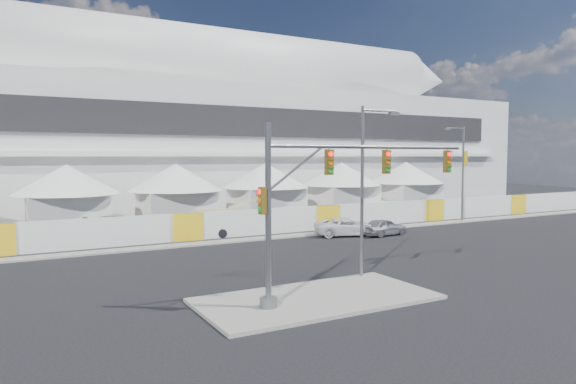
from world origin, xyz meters
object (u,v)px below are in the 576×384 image
pickup_curb (347,227)px  traffic_mast (318,202)px  lot_car_a (392,208)px  streetlight_median (366,179)px  boom_lift (213,224)px  lot_car_c (120,226)px  lot_car_b (486,203)px  sedan_silver (384,227)px  streetlight_curb (461,167)px

pickup_curb → traffic_mast: (-11.62, -14.19, 3.53)m
lot_car_a → traffic_mast: traffic_mast is taller
streetlight_median → boom_lift: 16.89m
pickup_curb → lot_car_c: bearing=79.9°
lot_car_a → boom_lift: (-21.10, -4.32, 0.20)m
lot_car_a → streetlight_median: bearing=146.3°
lot_car_b → traffic_mast: traffic_mast is taller
lot_car_c → sedan_silver: bearing=-108.7°
traffic_mast → streetlight_curb: 30.08m
pickup_curb → lot_car_b: size_ratio=1.06×
lot_car_a → lot_car_c: 27.26m
traffic_mast → boom_lift: size_ratio=1.52×
lot_car_c → boom_lift: 7.03m
lot_car_b → traffic_mast: bearing=119.0°
streetlight_curb → boom_lift: 23.61m
sedan_silver → streetlight_curb: size_ratio=0.44×
sedan_silver → pickup_curb: pickup_curb is taller
lot_car_a → streetlight_curb: bearing=-155.9°
streetlight_curb → lot_car_b: bearing=30.0°
sedan_silver → lot_car_a: lot_car_a is taller
pickup_curb → streetlight_curb: 14.71m
streetlight_median → streetlight_curb: bearing=32.2°
traffic_mast → streetlight_median: 5.14m
pickup_curb → streetlight_curb: (13.93, 1.66, 4.42)m
sedan_silver → traffic_mast: 19.46m
pickup_curb → lot_car_b: (25.17, 8.15, 0.11)m
lot_car_c → streetlight_median: bearing=-148.7°
lot_car_b → streetlight_curb: 13.67m
boom_lift → lot_car_b: bearing=14.7°
lot_car_a → lot_car_c: bearing=101.1°
streetlight_median → sedan_silver: bearing=46.7°
pickup_curb → boom_lift: 10.24m
lot_car_a → streetlight_curb: size_ratio=0.50×
streetlight_curb → lot_car_c: bearing=167.6°
traffic_mast → boom_lift: bearing=82.5°
traffic_mast → lot_car_a: bearing=44.5°
lot_car_b → boom_lift: bearing=93.5°
traffic_mast → streetlight_median: bearing=30.2°
traffic_mast → streetlight_median: (4.40, 2.56, 0.72)m
pickup_curb → boom_lift: bearing=80.7°
pickup_curb → traffic_mast: traffic_mast is taller
streetlight_median → streetlight_curb: size_ratio=0.95×
sedan_silver → streetlight_median: 14.83m
boom_lift → traffic_mast: bearing=-88.7°
lot_car_b → streetlight_median: bearing=119.1°
streetlight_median → streetlight_curb: streetlight_curb is taller
lot_car_a → lot_car_b: lot_car_b is taller
lot_car_b → sedan_silver: bearing=110.3°
sedan_silver → pickup_curb: size_ratio=0.78×
lot_car_a → lot_car_b: (13.19, -0.84, 0.06)m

